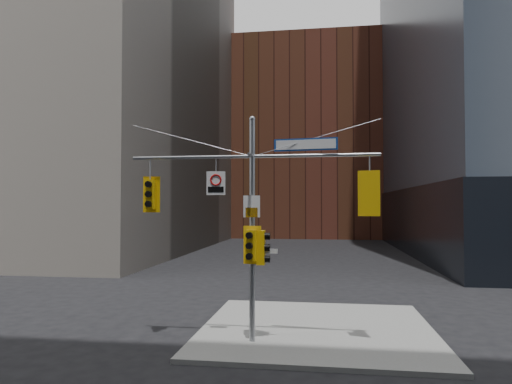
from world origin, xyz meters
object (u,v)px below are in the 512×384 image
(traffic_light_west_arm, at_px, (150,194))
(street_sign_blade, at_px, (306,144))
(signal_assembly, at_px, (252,206))
(regulatory_sign_arm, at_px, (216,182))
(traffic_light_east_arm, at_px, (370,193))
(traffic_light_pole_front, at_px, (251,245))
(traffic_light_pole_side, at_px, (262,248))

(traffic_light_west_arm, xyz_separation_m, street_sign_blade, (5.11, -0.01, 1.55))
(signal_assembly, xyz_separation_m, regulatory_sign_arm, (-1.18, -0.02, 0.76))
(traffic_light_west_arm, bearing_deg, regulatory_sign_arm, -4.71)
(traffic_light_east_arm, bearing_deg, traffic_light_pole_front, 17.45)
(traffic_light_pole_side, height_order, regulatory_sign_arm, regulatory_sign_arm)
(signal_assembly, distance_m, street_sign_blade, 2.57)
(traffic_light_west_arm, relative_size, traffic_light_east_arm, 0.86)
(signal_assembly, xyz_separation_m, traffic_light_pole_front, (0.00, -0.27, -1.23))
(street_sign_blade, relative_size, regulatory_sign_arm, 2.62)
(signal_assembly, height_order, regulatory_sign_arm, signal_assembly)
(traffic_light_pole_front, height_order, regulatory_sign_arm, regulatory_sign_arm)
(traffic_light_east_arm, height_order, traffic_light_pole_front, traffic_light_east_arm)
(signal_assembly, relative_size, traffic_light_east_arm, 5.77)
(traffic_light_west_arm, distance_m, traffic_light_east_arm, 7.07)
(signal_assembly, xyz_separation_m, traffic_light_pole_side, (0.33, 0.01, -1.32))
(signal_assembly, relative_size, street_sign_blade, 4.00)
(traffic_light_east_arm, bearing_deg, regulatory_sign_arm, 13.51)
(traffic_light_pole_side, bearing_deg, signal_assembly, 90.28)
(traffic_light_west_arm, xyz_separation_m, regulatory_sign_arm, (2.23, -0.03, 0.37))
(traffic_light_pole_front, bearing_deg, regulatory_sign_arm, 174.92)
(traffic_light_pole_side, bearing_deg, traffic_light_pole_front, 129.16)
(regulatory_sign_arm, bearing_deg, traffic_light_pole_front, -15.24)
(traffic_light_west_arm, height_order, traffic_light_pole_front, traffic_light_west_arm)
(signal_assembly, height_order, traffic_light_pole_side, signal_assembly)
(signal_assembly, bearing_deg, traffic_light_pole_side, 1.40)
(regulatory_sign_arm, bearing_deg, traffic_light_west_arm, 175.70)
(street_sign_blade, bearing_deg, traffic_light_pole_side, -173.93)
(traffic_light_west_arm, height_order, traffic_light_pole_side, traffic_light_west_arm)
(traffic_light_west_arm, relative_size, traffic_light_pole_side, 1.11)
(signal_assembly, relative_size, traffic_light_pole_side, 7.43)
(signal_assembly, height_order, traffic_light_west_arm, signal_assembly)
(signal_assembly, distance_m, traffic_light_pole_side, 1.36)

